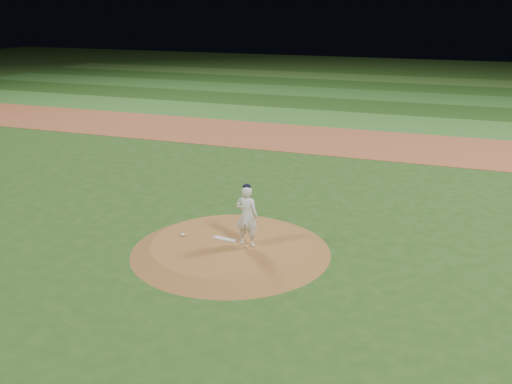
% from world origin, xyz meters
% --- Properties ---
extents(ground, '(120.00, 120.00, 0.00)m').
position_xyz_m(ground, '(0.00, 0.00, 0.00)').
color(ground, '#284D18').
rests_on(ground, ground).
extents(infield_dirt_band, '(70.00, 6.00, 0.02)m').
position_xyz_m(infield_dirt_band, '(0.00, 14.00, 0.01)').
color(infield_dirt_band, '#9D5230').
rests_on(infield_dirt_band, ground).
extents(outfield_stripe_0, '(70.00, 5.00, 0.02)m').
position_xyz_m(outfield_stripe_0, '(0.00, 19.50, 0.01)').
color(outfield_stripe_0, '#347129').
rests_on(outfield_stripe_0, ground).
extents(outfield_stripe_1, '(70.00, 5.00, 0.02)m').
position_xyz_m(outfield_stripe_1, '(0.00, 24.50, 0.01)').
color(outfield_stripe_1, '#204516').
rests_on(outfield_stripe_1, ground).
extents(outfield_stripe_2, '(70.00, 5.00, 0.02)m').
position_xyz_m(outfield_stripe_2, '(0.00, 29.50, 0.01)').
color(outfield_stripe_2, '#2D6424').
rests_on(outfield_stripe_2, ground).
extents(outfield_stripe_3, '(70.00, 5.00, 0.02)m').
position_xyz_m(outfield_stripe_3, '(0.00, 34.50, 0.01)').
color(outfield_stripe_3, '#214B18').
rests_on(outfield_stripe_3, ground).
extents(outfield_stripe_4, '(70.00, 5.00, 0.02)m').
position_xyz_m(outfield_stripe_4, '(0.00, 39.50, 0.01)').
color(outfield_stripe_4, '#3B6A26').
rests_on(outfield_stripe_4, ground).
extents(outfield_stripe_5, '(70.00, 5.00, 0.02)m').
position_xyz_m(outfield_stripe_5, '(0.00, 44.50, 0.01)').
color(outfield_stripe_5, '#254E19').
rests_on(outfield_stripe_5, ground).
extents(pitchers_mound, '(5.50, 5.50, 0.25)m').
position_xyz_m(pitchers_mound, '(0.00, 0.00, 0.12)').
color(pitchers_mound, '#905D2C').
rests_on(pitchers_mound, ground).
extents(pitching_rubber, '(0.69, 0.25, 0.03)m').
position_xyz_m(pitching_rubber, '(-0.25, 0.15, 0.27)').
color(pitching_rubber, silver).
rests_on(pitching_rubber, pitchers_mound).
extents(rosin_bag, '(0.13, 0.13, 0.07)m').
position_xyz_m(rosin_bag, '(-1.47, -0.01, 0.29)').
color(rosin_bag, silver).
rests_on(rosin_bag, pitchers_mound).
extents(pitcher_on_mound, '(0.62, 0.41, 1.75)m').
position_xyz_m(pitcher_on_mound, '(0.47, 0.02, 1.11)').
color(pitcher_on_mound, white).
rests_on(pitcher_on_mound, pitchers_mound).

